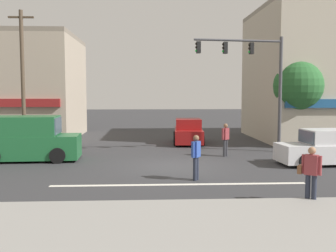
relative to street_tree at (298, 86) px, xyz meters
The scene contains 12 objects.
ground_plane 10.19m from the street_tree, 143.91° to the right, with size 120.00×120.00×0.00m, color #333335.
lane_marking_stripe 12.47m from the street_tree, 130.21° to the right, with size 9.00×0.24×0.01m, color silver.
sidewalk_curb 16.46m from the street_tree, 118.63° to the right, with size 40.00×5.00×0.16m, color gray.
street_tree is the anchor object (origin of this frame).
utility_pole_near_left 15.84m from the street_tree, behind, with size 1.40×0.22×7.81m.
traffic_light_mast 3.53m from the street_tree, 148.08° to the right, with size 4.86×0.77×6.20m.
sedan_crossing_rightbound 6.36m from the street_tree, 99.09° to the right, with size 4.21×2.09×1.58m.
sedan_crossing_leftbound 7.18m from the street_tree, 161.37° to the left, with size 2.08×4.20×1.58m.
van_crossing_center 15.21m from the street_tree, 165.06° to the right, with size 4.68×2.20×2.11m.
pedestrian_foreground_with_bag 12.70m from the street_tree, 109.43° to the right, with size 0.59×0.58×1.67m.
pedestrian_mid_crossing 11.31m from the street_tree, 129.79° to the right, with size 0.38×0.50×1.67m.
pedestrian_far_side 6.37m from the street_tree, 147.48° to the right, with size 0.42×0.44×1.67m.
Camera 1 is at (-1.10, -17.00, 3.21)m, focal length 42.00 mm.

